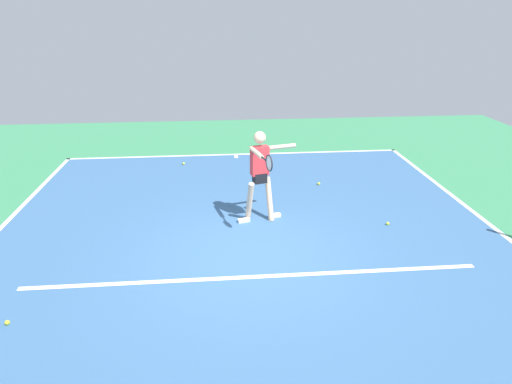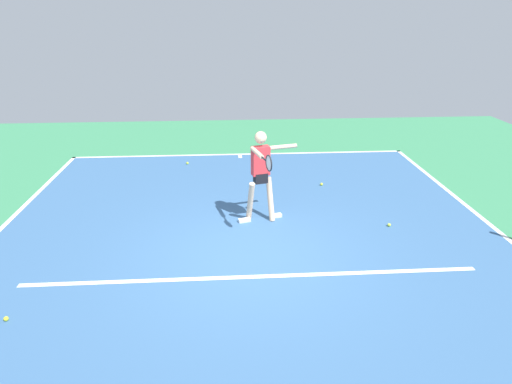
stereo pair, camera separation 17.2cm
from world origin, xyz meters
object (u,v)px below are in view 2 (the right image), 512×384
(tennis_ball_by_sideline, at_px, (187,163))
(tennis_ball_by_baseline, at_px, (321,184))
(tennis_ball_near_service_line, at_px, (389,225))
(tennis_ball_centre_court, at_px, (6,319))
(tennis_player, at_px, (261,170))

(tennis_ball_by_sideline, bearing_deg, tennis_ball_by_baseline, 151.55)
(tennis_ball_by_sideline, relative_size, tennis_ball_by_baseline, 1.00)
(tennis_ball_near_service_line, relative_size, tennis_ball_centre_court, 1.00)
(tennis_ball_by_baseline, bearing_deg, tennis_player, 48.35)
(tennis_player, xyz_separation_m, tennis_ball_near_service_line, (-2.49, 0.45, -1.04))
(tennis_ball_by_sideline, distance_m, tennis_ball_centre_court, 6.81)
(tennis_ball_near_service_line, bearing_deg, tennis_ball_by_sideline, -43.83)
(tennis_ball_near_service_line, bearing_deg, tennis_ball_centre_court, 21.41)
(tennis_ball_by_baseline, bearing_deg, tennis_ball_centre_court, 41.34)
(tennis_player, height_order, tennis_ball_near_service_line, tennis_player)
(tennis_ball_near_service_line, height_order, tennis_ball_by_sideline, same)
(tennis_ball_centre_court, xyz_separation_m, tennis_ball_by_baseline, (-5.33, -4.69, 0.00))
(tennis_ball_centre_court, relative_size, tennis_ball_by_baseline, 1.00)
(tennis_ball_near_service_line, relative_size, tennis_ball_by_sideline, 1.00)
(tennis_player, height_order, tennis_ball_centre_court, tennis_player)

